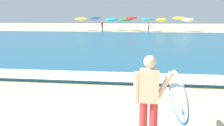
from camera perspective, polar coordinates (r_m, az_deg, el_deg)
sea at (r=22.69m, az=3.41°, el=4.78°), size 120.00×28.00×0.14m
surf_foam at (r=9.53m, az=-2.36°, el=-3.03°), size 120.00×1.52×0.01m
surfer_with_board at (r=4.55m, az=11.30°, el=-7.13°), size 0.98×2.42×1.73m
beach_umbrella_0 at (r=42.77m, az=-7.01°, el=10.02°), size 2.30×2.32×2.24m
beach_umbrella_1 at (r=41.15m, az=-4.10°, el=10.24°), size 2.12×2.14×2.39m
beach_umbrella_2 at (r=42.09m, az=-0.07°, el=9.94°), size 2.14×2.18×2.21m
beach_umbrella_3 at (r=42.23m, az=3.24°, el=9.92°), size 2.24×2.26×2.13m
beach_umbrella_4 at (r=40.43m, az=4.43°, el=10.28°), size 1.89×1.89×2.36m
beach_umbrella_5 at (r=39.97m, az=8.01°, el=9.88°), size 1.93×1.94×2.13m
beach_umbrella_6 at (r=41.79m, az=11.37°, el=9.66°), size 1.83×1.85×2.11m
beach_umbrella_7 at (r=41.83m, az=15.19°, el=9.88°), size 2.12×2.13×2.37m
beach_umbrella_8 at (r=41.15m, az=17.06°, el=9.46°), size 1.94×1.95×2.14m
beachgoer_near_row_left at (r=39.77m, az=8.40°, el=8.34°), size 0.32×0.20×1.58m
beachgoer_near_row_mid at (r=39.43m, az=-2.27°, el=8.42°), size 0.32×0.20×1.58m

